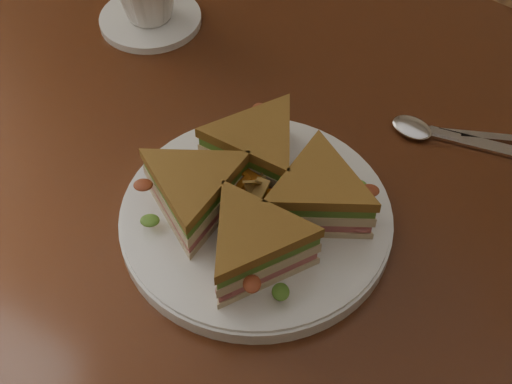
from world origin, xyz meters
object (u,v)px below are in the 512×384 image
knife (505,151)px  saucer (151,19)px  table (335,236)px  sandwich_wedges (256,195)px  spoon (432,130)px  plate (256,219)px

knife → saucer: size_ratio=1.55×
table → sandwich_wedges: 0.18m
spoon → knife: (0.08, 0.03, -0.00)m
knife → table: bearing=-146.7°
spoon → sandwich_wedges: bearing=-139.3°
table → plate: bearing=-109.6°
table → knife: knife is taller
plate → sandwich_wedges: size_ratio=1.02×
plate → sandwich_wedges: bearing=116.6°
sandwich_wedges → saucer: sandwich_wedges is taller
sandwich_wedges → plate: bearing=-63.4°
sandwich_wedges → table: bearing=70.4°
sandwich_wedges → knife: bearing=58.9°
table → plate: size_ratio=4.37×
table → saucer: (-0.35, 0.07, 0.10)m
plate → saucer: size_ratio=2.06×
plate → spoon: bearing=71.9°
spoon → saucer: (-0.39, -0.05, 0.00)m
table → sandwich_wedges: bearing=-109.6°
sandwich_wedges → saucer: size_ratio=2.02×
table → saucer: bearing=168.8°
spoon → saucer: bearing=156.6°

